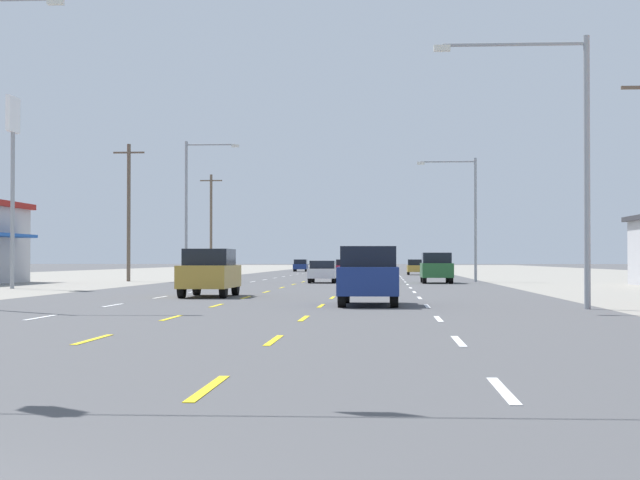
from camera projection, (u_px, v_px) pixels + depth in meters
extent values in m
plane|color=#4C4C4F|center=(328.00, 282.00, 71.69)|extent=(572.00, 572.00, 0.00)
cube|color=white|center=(41.00, 317.00, 28.10)|extent=(0.14, 2.60, 0.01)
cube|color=white|center=(113.00, 305.00, 35.59)|extent=(0.14, 2.60, 0.01)
cube|color=white|center=(160.00, 297.00, 43.07)|extent=(0.14, 2.60, 0.01)
cube|color=white|center=(194.00, 292.00, 50.56)|extent=(0.14, 2.60, 0.01)
cube|color=white|center=(218.00, 288.00, 58.04)|extent=(0.14, 2.60, 0.01)
cube|color=white|center=(237.00, 284.00, 65.52)|extent=(0.14, 2.60, 0.01)
cube|color=white|center=(252.00, 282.00, 73.01)|extent=(0.14, 2.60, 0.01)
cube|color=white|center=(265.00, 280.00, 80.49)|extent=(0.14, 2.60, 0.01)
cube|color=white|center=(275.00, 278.00, 87.98)|extent=(0.14, 2.60, 0.01)
cube|color=white|center=(284.00, 276.00, 95.46)|extent=(0.14, 2.60, 0.01)
cube|color=white|center=(291.00, 275.00, 102.95)|extent=(0.14, 2.60, 0.01)
cube|color=white|center=(297.00, 274.00, 110.43)|extent=(0.14, 2.60, 0.01)
cube|color=white|center=(303.00, 273.00, 117.92)|extent=(0.14, 2.60, 0.01)
cube|color=white|center=(308.00, 272.00, 125.40)|extent=(0.14, 2.60, 0.01)
cube|color=white|center=(312.00, 272.00, 132.89)|extent=(0.14, 2.60, 0.01)
cube|color=white|center=(316.00, 271.00, 140.37)|extent=(0.14, 2.60, 0.01)
cube|color=white|center=(319.00, 270.00, 147.86)|extent=(0.14, 2.60, 0.01)
cube|color=white|center=(323.00, 270.00, 155.34)|extent=(0.14, 2.60, 0.01)
cube|color=white|center=(325.00, 269.00, 162.83)|extent=(0.14, 2.60, 0.01)
cube|color=white|center=(328.00, 269.00, 170.31)|extent=(0.14, 2.60, 0.01)
cube|color=white|center=(330.00, 269.00, 177.80)|extent=(0.14, 2.60, 0.01)
cube|color=white|center=(333.00, 268.00, 185.28)|extent=(0.14, 2.60, 0.01)
cube|color=white|center=(335.00, 268.00, 192.76)|extent=(0.14, 2.60, 0.01)
cube|color=white|center=(337.00, 268.00, 200.25)|extent=(0.14, 2.60, 0.01)
cube|color=white|center=(338.00, 267.00, 207.73)|extent=(0.14, 2.60, 0.01)
cube|color=white|center=(340.00, 267.00, 215.22)|extent=(0.14, 2.60, 0.01)
cube|color=white|center=(341.00, 267.00, 222.70)|extent=(0.14, 2.60, 0.01)
cube|color=yellow|center=(93.00, 339.00, 20.40)|extent=(0.14, 2.60, 0.01)
cube|color=yellow|center=(171.00, 318.00, 27.89)|extent=(0.14, 2.60, 0.01)
cube|color=yellow|center=(216.00, 306.00, 35.37)|extent=(0.14, 2.60, 0.01)
cube|color=yellow|center=(246.00, 297.00, 42.86)|extent=(0.14, 2.60, 0.01)
cube|color=yellow|center=(267.00, 292.00, 50.34)|extent=(0.14, 2.60, 0.01)
cube|color=yellow|center=(282.00, 288.00, 57.83)|extent=(0.14, 2.60, 0.01)
cube|color=yellow|center=(294.00, 284.00, 65.31)|extent=(0.14, 2.60, 0.01)
cube|color=yellow|center=(303.00, 282.00, 72.80)|extent=(0.14, 2.60, 0.01)
cube|color=yellow|center=(311.00, 280.00, 80.28)|extent=(0.14, 2.60, 0.01)
cube|color=yellow|center=(317.00, 278.00, 87.76)|extent=(0.14, 2.60, 0.01)
cube|color=yellow|center=(322.00, 277.00, 95.25)|extent=(0.14, 2.60, 0.01)
cube|color=yellow|center=(327.00, 275.00, 102.73)|extent=(0.14, 2.60, 0.01)
cube|color=yellow|center=(331.00, 274.00, 110.22)|extent=(0.14, 2.60, 0.01)
cube|color=yellow|center=(334.00, 273.00, 117.70)|extent=(0.14, 2.60, 0.01)
cube|color=yellow|center=(337.00, 272.00, 125.19)|extent=(0.14, 2.60, 0.01)
cube|color=yellow|center=(340.00, 272.00, 132.67)|extent=(0.14, 2.60, 0.01)
cube|color=yellow|center=(342.00, 271.00, 140.16)|extent=(0.14, 2.60, 0.01)
cube|color=yellow|center=(345.00, 270.00, 147.64)|extent=(0.14, 2.60, 0.01)
cube|color=yellow|center=(346.00, 270.00, 155.13)|extent=(0.14, 2.60, 0.01)
cube|color=yellow|center=(348.00, 269.00, 162.61)|extent=(0.14, 2.60, 0.01)
cube|color=yellow|center=(350.00, 269.00, 170.10)|extent=(0.14, 2.60, 0.01)
cube|color=yellow|center=(351.00, 269.00, 177.58)|extent=(0.14, 2.60, 0.01)
cube|color=yellow|center=(353.00, 268.00, 185.07)|extent=(0.14, 2.60, 0.01)
cube|color=yellow|center=(354.00, 268.00, 192.55)|extent=(0.14, 2.60, 0.01)
cube|color=yellow|center=(355.00, 268.00, 200.04)|extent=(0.14, 2.60, 0.01)
cube|color=yellow|center=(356.00, 267.00, 207.52)|extent=(0.14, 2.60, 0.01)
cube|color=yellow|center=(357.00, 267.00, 215.01)|extent=(0.14, 2.60, 0.01)
cube|color=yellow|center=(358.00, 267.00, 222.49)|extent=(0.14, 2.60, 0.01)
cube|color=yellow|center=(208.00, 388.00, 12.70)|extent=(0.14, 2.60, 0.01)
cube|color=yellow|center=(274.00, 340.00, 20.19)|extent=(0.14, 2.60, 0.01)
cube|color=yellow|center=(304.00, 318.00, 27.67)|extent=(0.14, 2.60, 0.01)
cube|color=yellow|center=(321.00, 306.00, 35.16)|extent=(0.14, 2.60, 0.01)
cube|color=yellow|center=(332.00, 298.00, 42.64)|extent=(0.14, 2.60, 0.01)
cube|color=yellow|center=(340.00, 292.00, 50.13)|extent=(0.14, 2.60, 0.01)
cube|color=yellow|center=(346.00, 288.00, 57.61)|extent=(0.14, 2.60, 0.01)
cube|color=yellow|center=(350.00, 284.00, 65.10)|extent=(0.14, 2.60, 0.01)
cube|color=yellow|center=(354.00, 282.00, 72.58)|extent=(0.14, 2.60, 0.01)
cube|color=yellow|center=(357.00, 280.00, 80.07)|extent=(0.14, 2.60, 0.01)
cube|color=yellow|center=(359.00, 278.00, 87.55)|extent=(0.14, 2.60, 0.01)
cube|color=yellow|center=(361.00, 277.00, 95.04)|extent=(0.14, 2.60, 0.01)
cube|color=yellow|center=(363.00, 275.00, 102.52)|extent=(0.14, 2.60, 0.01)
cube|color=yellow|center=(365.00, 274.00, 110.01)|extent=(0.14, 2.60, 0.01)
cube|color=yellow|center=(366.00, 273.00, 117.49)|extent=(0.14, 2.60, 0.01)
cube|color=yellow|center=(367.00, 272.00, 124.97)|extent=(0.14, 2.60, 0.01)
cube|color=yellow|center=(368.00, 272.00, 132.46)|extent=(0.14, 2.60, 0.01)
cube|color=yellow|center=(369.00, 271.00, 139.94)|extent=(0.14, 2.60, 0.01)
cube|color=yellow|center=(370.00, 270.00, 147.43)|extent=(0.14, 2.60, 0.01)
cube|color=yellow|center=(370.00, 270.00, 154.91)|extent=(0.14, 2.60, 0.01)
cube|color=yellow|center=(371.00, 269.00, 162.40)|extent=(0.14, 2.60, 0.01)
cube|color=yellow|center=(372.00, 269.00, 169.88)|extent=(0.14, 2.60, 0.01)
cube|color=yellow|center=(372.00, 269.00, 177.37)|extent=(0.14, 2.60, 0.01)
cube|color=yellow|center=(373.00, 268.00, 184.85)|extent=(0.14, 2.60, 0.01)
cube|color=yellow|center=(373.00, 268.00, 192.34)|extent=(0.14, 2.60, 0.01)
cube|color=yellow|center=(374.00, 268.00, 199.82)|extent=(0.14, 2.60, 0.01)
cube|color=yellow|center=(374.00, 267.00, 207.31)|extent=(0.14, 2.60, 0.01)
cube|color=yellow|center=(374.00, 267.00, 214.79)|extent=(0.14, 2.60, 0.01)
cube|color=yellow|center=(375.00, 267.00, 222.28)|extent=(0.14, 2.60, 0.01)
cube|color=white|center=(503.00, 390.00, 12.49)|extent=(0.14, 2.60, 0.01)
cube|color=white|center=(459.00, 341.00, 19.97)|extent=(0.14, 2.60, 0.01)
cube|color=white|center=(438.00, 319.00, 27.46)|extent=(0.14, 2.60, 0.01)
cube|color=white|center=(427.00, 306.00, 34.94)|extent=(0.14, 2.60, 0.01)
cube|color=white|center=(420.00, 298.00, 42.43)|extent=(0.14, 2.60, 0.01)
cube|color=white|center=(414.00, 292.00, 49.91)|extent=(0.14, 2.60, 0.01)
cube|color=white|center=(411.00, 288.00, 57.40)|extent=(0.14, 2.60, 0.01)
cube|color=white|center=(408.00, 285.00, 64.88)|extent=(0.14, 2.60, 0.01)
cube|color=white|center=(405.00, 282.00, 72.37)|extent=(0.14, 2.60, 0.01)
cube|color=white|center=(403.00, 280.00, 79.85)|extent=(0.14, 2.60, 0.01)
cube|color=white|center=(402.00, 278.00, 87.34)|extent=(0.14, 2.60, 0.01)
cube|color=white|center=(400.00, 277.00, 94.82)|extent=(0.14, 2.60, 0.01)
cube|color=white|center=(399.00, 275.00, 102.31)|extent=(0.14, 2.60, 0.01)
cube|color=white|center=(398.00, 274.00, 109.79)|extent=(0.14, 2.60, 0.01)
cube|color=white|center=(397.00, 273.00, 117.28)|extent=(0.14, 2.60, 0.01)
cube|color=white|center=(397.00, 272.00, 124.76)|extent=(0.14, 2.60, 0.01)
cube|color=white|center=(396.00, 272.00, 132.25)|extent=(0.14, 2.60, 0.01)
cube|color=white|center=(395.00, 271.00, 139.73)|extent=(0.14, 2.60, 0.01)
cube|color=white|center=(395.00, 270.00, 147.21)|extent=(0.14, 2.60, 0.01)
cube|color=white|center=(394.00, 270.00, 154.70)|extent=(0.14, 2.60, 0.01)
cube|color=white|center=(394.00, 269.00, 162.18)|extent=(0.14, 2.60, 0.01)
cube|color=white|center=(394.00, 269.00, 169.67)|extent=(0.14, 2.60, 0.01)
cube|color=white|center=(393.00, 269.00, 177.15)|extent=(0.14, 2.60, 0.01)
cube|color=white|center=(393.00, 268.00, 184.64)|extent=(0.14, 2.60, 0.01)
cube|color=white|center=(393.00, 268.00, 192.12)|extent=(0.14, 2.60, 0.01)
cube|color=white|center=(392.00, 268.00, 199.61)|extent=(0.14, 2.60, 0.01)
cube|color=white|center=(392.00, 267.00, 207.09)|extent=(0.14, 2.60, 0.01)
cube|color=white|center=(392.00, 267.00, 214.58)|extent=(0.14, 2.60, 0.01)
cube|color=white|center=(392.00, 267.00, 222.06)|extent=(0.14, 2.60, 0.01)
cube|color=navy|center=(369.00, 280.00, 35.75)|extent=(1.98, 4.90, 0.92)
cube|color=black|center=(369.00, 257.00, 35.71)|extent=(1.82, 2.70, 0.68)
cylinder|color=black|center=(346.00, 292.00, 37.49)|extent=(0.26, 0.76, 0.76)
cylinder|color=black|center=(393.00, 292.00, 37.39)|extent=(0.26, 0.76, 0.76)
cylinder|color=black|center=(342.00, 296.00, 34.10)|extent=(0.26, 0.76, 0.76)
cylinder|color=black|center=(394.00, 296.00, 33.99)|extent=(0.26, 0.76, 0.76)
cube|color=#B28C33|center=(210.00, 276.00, 43.93)|extent=(1.98, 4.90, 0.92)
cube|color=black|center=(209.00, 257.00, 43.89)|extent=(1.82, 2.70, 0.68)
cylinder|color=black|center=(197.00, 286.00, 45.67)|extent=(0.26, 0.76, 0.76)
cylinder|color=black|center=(235.00, 287.00, 45.56)|extent=(0.26, 0.76, 0.76)
cylinder|color=black|center=(182.00, 289.00, 42.27)|extent=(0.26, 0.76, 0.76)
cylinder|color=black|center=(223.00, 289.00, 42.17)|extent=(0.26, 0.76, 0.76)
cube|color=#235B2D|center=(436.00, 270.00, 69.09)|extent=(1.98, 4.90, 0.92)
cube|color=black|center=(436.00, 258.00, 69.06)|extent=(1.82, 2.70, 0.68)
cylinder|color=black|center=(423.00, 277.00, 70.83)|extent=(0.26, 0.76, 0.76)
cylinder|color=black|center=(448.00, 277.00, 70.73)|extent=(0.26, 0.76, 0.76)
cylinder|color=black|center=(424.00, 278.00, 67.44)|extent=(0.26, 0.76, 0.76)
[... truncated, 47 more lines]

